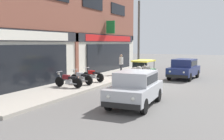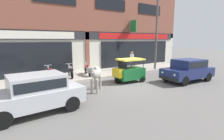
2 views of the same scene
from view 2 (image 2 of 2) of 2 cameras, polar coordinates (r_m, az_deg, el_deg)
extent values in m
plane|color=#605E5B|center=(10.81, 5.10, -4.79)|extent=(90.00, 90.00, 0.00)
cube|color=#A8A093|center=(13.80, -4.98, -1.24)|extent=(19.00, 3.12, 0.15)
cube|color=beige|center=(15.19, -8.56, 5.91)|extent=(23.00, 0.55, 3.40)
cube|color=#28282D|center=(14.88, -8.15, 11.04)|extent=(22.08, 0.08, 0.64)
cube|color=black|center=(13.35, -30.52, 2.59)|extent=(8.74, 0.10, 2.40)
cube|color=silver|center=(13.26, -31.16, 9.87)|extent=(9.20, 0.05, 0.52)
cube|color=brown|center=(14.93, -8.05, 5.85)|extent=(0.36, 0.12, 3.40)
cube|color=black|center=(18.27, 8.37, 5.48)|extent=(8.74, 0.10, 2.40)
cube|color=red|center=(18.20, 8.55, 10.81)|extent=(9.20, 0.05, 0.52)
cube|color=black|center=(16.43, -0.27, 20.68)|extent=(3.13, 0.06, 1.00)
cube|color=black|center=(19.59, 12.23, 18.72)|extent=(3.13, 0.06, 1.00)
cube|color=#197A38|center=(17.27, 6.98, 14.06)|extent=(0.08, 0.80, 1.10)
ellipsoid|color=#9E998E|center=(9.29, -5.27, -0.77)|extent=(1.32, 1.39, 0.60)
sphere|color=#9E998E|center=(8.98, -5.66, 0.31)|extent=(0.32, 0.32, 0.32)
cylinder|color=#9E998E|center=(8.99, -4.88, -5.44)|extent=(0.12, 0.12, 0.72)
cylinder|color=#9E998E|center=(9.05, -6.66, -5.37)|extent=(0.12, 0.12, 0.72)
cylinder|color=#9E998E|center=(9.82, -3.86, -4.11)|extent=(0.12, 0.12, 0.72)
cylinder|color=#9E998E|center=(9.87, -5.50, -4.06)|extent=(0.12, 0.12, 0.72)
cylinder|color=#9E998E|center=(8.47, -6.43, -0.80)|extent=(0.49, 0.51, 0.43)
cube|color=#9E998E|center=(8.20, -6.87, 0.03)|extent=(0.40, 0.42, 0.26)
cube|color=slate|center=(8.03, -7.16, -0.47)|extent=(0.21, 0.21, 0.14)
cone|color=beige|center=(8.18, -6.15, 1.31)|extent=(0.12, 0.12, 0.19)
cone|color=beige|center=(8.23, -7.50, 1.33)|extent=(0.12, 0.12, 0.19)
cube|color=#9E998E|center=(8.23, -5.66, 0.51)|extent=(0.13, 0.12, 0.10)
cube|color=#9E998E|center=(8.30, -7.82, 0.55)|extent=(0.13, 0.12, 0.10)
cylinder|color=#9E998E|center=(10.04, -4.37, -1.23)|extent=(0.14, 0.15, 0.60)
cylinder|color=black|center=(11.26, 22.63, -3.35)|extent=(0.61, 0.24, 0.60)
cylinder|color=black|center=(12.17, 17.30, -2.08)|extent=(0.61, 0.24, 0.60)
cylinder|color=black|center=(13.13, 28.83, -2.02)|extent=(0.61, 0.24, 0.60)
cylinder|color=black|center=(13.91, 23.81, -1.01)|extent=(0.61, 0.24, 0.60)
cube|color=navy|center=(12.53, 23.38, -0.72)|extent=(3.64, 1.93, 0.60)
cube|color=navy|center=(12.52, 23.84, 1.94)|extent=(2.03, 1.61, 0.56)
cube|color=black|center=(12.52, 23.84, 1.94)|extent=(1.88, 1.62, 0.35)
cube|color=black|center=(11.26, 17.95, -2.65)|extent=(0.26, 1.52, 0.20)
cube|color=black|center=(13.97, 27.62, -0.93)|extent=(0.26, 1.52, 0.20)
sphere|color=silver|center=(10.87, 19.78, -1.58)|extent=(0.14, 0.14, 0.14)
sphere|color=silver|center=(11.50, 16.18, -0.78)|extent=(0.14, 0.14, 0.14)
cube|color=red|center=(13.69, 29.52, 0.07)|extent=(0.05, 0.16, 0.14)
cube|color=red|center=(14.21, 26.11, 0.67)|extent=(0.05, 0.16, 0.14)
cylinder|color=black|center=(6.52, -32.21, -13.65)|extent=(0.61, 0.20, 0.60)
cylinder|color=black|center=(7.02, -12.92, -10.66)|extent=(0.61, 0.20, 0.60)
cylinder|color=black|center=(8.29, -17.07, -7.63)|extent=(0.61, 0.20, 0.60)
cube|color=#B2B5BA|center=(7.24, -23.82, -8.13)|extent=(3.56, 1.73, 0.60)
cube|color=#B2B5BA|center=(7.11, -23.36, -3.57)|extent=(1.95, 1.51, 0.56)
cube|color=black|center=(7.11, -23.36, -3.57)|extent=(1.80, 1.52, 0.35)
cube|color=black|center=(7.84, -11.24, -7.77)|extent=(0.18, 1.52, 0.20)
cube|color=red|center=(7.34, -9.44, -6.35)|extent=(0.04, 0.16, 0.14)
cube|color=red|center=(8.20, -12.69, -4.72)|extent=(0.04, 0.16, 0.14)
cylinder|color=black|center=(11.03, 1.96, -3.28)|extent=(0.45, 0.16, 0.44)
cylinder|color=black|center=(11.52, 9.89, -2.85)|extent=(0.45, 0.16, 0.44)
cylinder|color=black|center=(12.31, 6.78, -1.94)|extent=(0.45, 0.16, 0.44)
cube|color=#19602D|center=(11.45, 5.78, -1.04)|extent=(1.80, 1.30, 0.70)
cube|color=yellow|center=(10.93, 1.97, -0.98)|extent=(0.43, 0.90, 0.52)
cylinder|color=black|center=(10.62, 4.90, 1.54)|extent=(0.04, 0.04, 0.55)
cylinder|color=black|center=(11.43, 2.05, 2.17)|extent=(0.04, 0.04, 0.55)
cylinder|color=black|center=(11.40, 10.18, 2.00)|extent=(0.04, 0.04, 0.55)
cylinder|color=black|center=(12.16, 7.17, 2.56)|extent=(0.04, 0.04, 0.55)
cube|color=#DBCC42|center=(11.34, 6.06, 3.46)|extent=(1.70, 1.23, 0.10)
cube|color=black|center=(11.02, 3.43, 1.84)|extent=(0.11, 0.93, 0.50)
cylinder|color=black|center=(12.78, -20.03, -1.10)|extent=(0.11, 0.56, 0.56)
cylinder|color=black|center=(11.59, -18.47, -2.09)|extent=(0.11, 0.56, 0.56)
cube|color=#B2B5BA|center=(12.16, -19.27, -1.40)|extent=(0.20, 0.32, 0.24)
cube|color=maroon|center=(12.26, -19.54, -0.09)|extent=(0.24, 0.40, 0.24)
cube|color=black|center=(11.88, -19.03, -0.46)|extent=(0.23, 0.52, 0.12)
cylinder|color=#B2B5BA|center=(12.67, -20.04, 0.19)|extent=(0.04, 0.27, 0.59)
cylinder|color=#B2B5BA|center=(12.67, -20.16, 1.46)|extent=(0.52, 0.04, 0.03)
sphere|color=silver|center=(12.74, -20.20, 0.96)|extent=(0.12, 0.12, 0.12)
cylinder|color=#B2B5BA|center=(11.80, -19.30, -2.13)|extent=(0.07, 0.48, 0.06)
cylinder|color=black|center=(13.18, -13.78, -0.46)|extent=(0.23, 0.57, 0.56)
cylinder|color=black|center=(11.96, -12.93, -1.47)|extent=(0.23, 0.57, 0.56)
cube|color=#B2B5BA|center=(12.54, -13.37, -0.77)|extent=(0.27, 0.36, 0.24)
cube|color=#A8AAB2|center=(12.65, -13.53, 0.51)|extent=(0.33, 0.44, 0.24)
cube|color=black|center=(12.27, -13.25, 0.13)|extent=(0.33, 0.56, 0.12)
cylinder|color=#B2B5BA|center=(13.07, -13.80, 0.79)|extent=(0.10, 0.27, 0.59)
cylinder|color=#B2B5BA|center=(13.07, -13.87, 2.03)|extent=(0.51, 0.15, 0.03)
sphere|color=silver|center=(13.14, -13.89, 1.54)|extent=(0.12, 0.12, 0.12)
cylinder|color=#B2B5BA|center=(12.19, -13.62, -1.47)|extent=(0.17, 0.48, 0.06)
cylinder|color=black|center=(13.63, -8.49, 0.06)|extent=(0.23, 0.57, 0.56)
cylinder|color=black|center=(12.43, -7.22, -0.86)|extent=(0.23, 0.57, 0.56)
cube|color=#B2B5BA|center=(13.00, -7.87, -0.22)|extent=(0.27, 0.36, 0.24)
cube|color=red|center=(13.11, -8.06, 1.01)|extent=(0.33, 0.45, 0.24)
cube|color=black|center=(12.73, -7.65, 0.66)|extent=(0.34, 0.56, 0.12)
cylinder|color=#B2B5BA|center=(13.52, -8.46, 1.27)|extent=(0.10, 0.27, 0.59)
cylinder|color=#B2B5BA|center=(13.52, -8.53, 2.47)|extent=(0.51, 0.16, 0.03)
sphere|color=silver|center=(13.60, -8.57, 2.00)|extent=(0.12, 0.12, 0.12)
cylinder|color=#B2B5BA|center=(12.65, -7.97, -0.88)|extent=(0.17, 0.48, 0.06)
cylinder|color=#2D2D33|center=(15.12, 6.61, 1.57)|extent=(0.11, 0.11, 0.82)
cylinder|color=#2D2D33|center=(14.96, 6.25, 1.50)|extent=(0.11, 0.11, 0.82)
cylinder|color=silver|center=(14.96, 6.48, 4.15)|extent=(0.32, 0.32, 0.56)
cylinder|color=silver|center=(15.14, 6.90, 4.10)|extent=(0.08, 0.08, 0.56)
cylinder|color=silver|center=(14.78, 6.05, 3.98)|extent=(0.08, 0.08, 0.56)
sphere|color=tan|center=(14.92, 6.51, 5.68)|extent=(0.20, 0.20, 0.20)
cylinder|color=#595651|center=(15.98, 14.28, 11.10)|extent=(0.18, 0.18, 6.00)
camera|label=1|loc=(9.58, -106.13, -3.24)|focal=42.00mm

